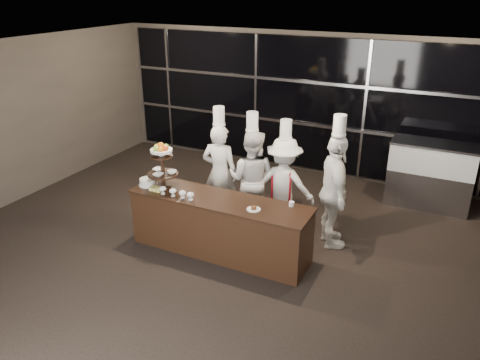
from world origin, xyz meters
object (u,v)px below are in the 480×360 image
at_px(display_case, 431,172).
at_px(layer_cake, 148,182).
at_px(buffet_counter, 220,226).
at_px(display_stand, 162,162).
at_px(chef_b, 252,178).
at_px(chef_d, 334,191).
at_px(chef_a, 220,172).
at_px(chef_c, 284,184).

bearing_deg(display_case, layer_cake, -140.87).
relative_size(buffet_counter, layer_cake, 9.47).
height_order(display_stand, display_case, display_stand).
relative_size(chef_b, chef_d, 0.93).
bearing_deg(chef_a, chef_b, 6.68).
bearing_deg(chef_b, layer_cake, -140.20).
xyz_separation_m(chef_a, chef_b, (0.57, 0.07, -0.03)).
bearing_deg(chef_d, display_stand, -158.28).
bearing_deg(display_stand, chef_b, 44.89).
bearing_deg(chef_c, buffet_counter, -116.44).
bearing_deg(buffet_counter, chef_b, 87.16).
bearing_deg(layer_cake, chef_b, 39.80).
relative_size(display_stand, chef_d, 0.35).
bearing_deg(chef_d, layer_cake, -159.29).
bearing_deg(display_case, chef_a, -145.70).
bearing_deg(display_stand, chef_c, 36.50).
xyz_separation_m(buffet_counter, chef_c, (0.58, 1.17, 0.35)).
relative_size(buffet_counter, display_stand, 3.81).
xyz_separation_m(chef_a, chef_c, (1.10, 0.19, -0.08)).
bearing_deg(chef_c, chef_b, -166.95).
distance_m(layer_cake, display_case, 5.13).
relative_size(display_case, chef_a, 0.73).
bearing_deg(layer_cake, display_case, 39.13).
relative_size(layer_cake, display_case, 0.20).
bearing_deg(chef_a, display_stand, -116.09).
height_order(buffet_counter, display_case, display_case).
relative_size(display_case, chef_c, 0.78).
height_order(display_stand, layer_cake, display_stand).
bearing_deg(chef_b, chef_a, -173.32).
bearing_deg(layer_cake, chef_d, 20.71).
distance_m(buffet_counter, chef_a, 1.19).
distance_m(buffet_counter, display_case, 4.19).
distance_m(buffet_counter, chef_c, 1.35).
height_order(layer_cake, chef_b, chef_b).
relative_size(display_stand, layer_cake, 2.48).
height_order(chef_b, chef_c, chef_b).
xyz_separation_m(chef_b, chef_c, (0.53, 0.12, -0.05)).
bearing_deg(buffet_counter, layer_cake, -177.74).
bearing_deg(chef_b, chef_c, 13.05).
bearing_deg(chef_c, layer_cake, -146.55).
height_order(chef_b, chef_d, chef_d).
distance_m(layer_cake, chef_b, 1.72).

